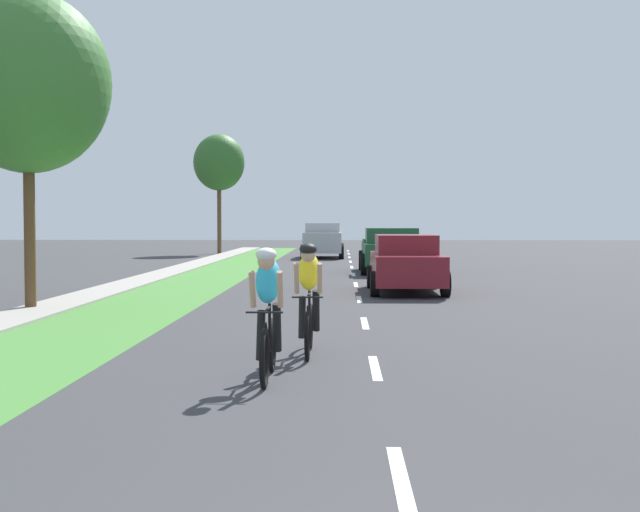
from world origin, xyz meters
TOP-DOWN VIEW (x-y plane):
  - ground_plane at (0.00, 20.00)m, footprint 120.00×120.00m
  - grass_verge at (-4.84, 20.00)m, footprint 2.56×70.00m
  - sidewalk_concrete at (-6.73, 20.00)m, footprint 1.23×70.00m
  - lane_markings_center at (0.00, 24.00)m, footprint 0.12×53.13m
  - cyclist_lead at (-1.30, 6.79)m, footprint 0.42×1.72m
  - cyclist_trailing at (-0.89, 8.66)m, footprint 0.42×1.72m
  - sedan_maroon at (1.29, 19.16)m, footprint 1.98×4.30m
  - pickup_dark_green at (1.36, 27.40)m, footprint 2.22×5.10m
  - suv_silver at (-1.37, 39.80)m, footprint 2.15×4.70m
  - street_tree_near at (-7.09, 14.63)m, footprint 3.49×3.49m
  - street_tree_far at (-7.48, 44.96)m, footprint 2.94×2.94m

SIDE VIEW (x-z plane):
  - ground_plane at x=0.00m, z-range 0.00..0.00m
  - grass_verge at x=-4.84m, z-range 0.00..0.01m
  - lane_markings_center at x=0.00m, z-range 0.00..0.01m
  - sidewalk_concrete at x=-6.73m, z-range -0.05..0.06m
  - sedan_maroon at x=1.29m, z-range 0.01..1.53m
  - cyclist_lead at x=-1.30m, z-range 0.02..1.60m
  - cyclist_trailing at x=-0.89m, z-range 0.02..1.60m
  - pickup_dark_green at x=1.36m, z-range 0.01..1.65m
  - suv_silver at x=-1.37m, z-range 0.05..1.84m
  - street_tree_near at x=-7.09m, z-range 1.44..8.18m
  - street_tree_far at x=-7.48m, z-range 1.80..8.69m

